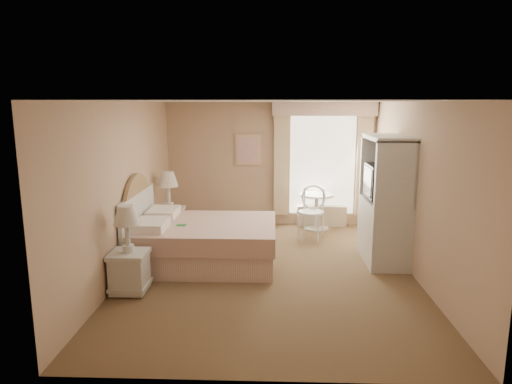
{
  "coord_description": "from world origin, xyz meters",
  "views": [
    {
      "loc": [
        0.04,
        -6.47,
        2.47
      ],
      "look_at": [
        -0.21,
        0.3,
        1.15
      ],
      "focal_mm": 32.0,
      "sensor_mm": 36.0,
      "label": 1
    }
  ],
  "objects_px": {
    "round_table": "(316,206)",
    "bed": "(198,240)",
    "nightstand_near": "(129,261)",
    "nightstand_far": "(169,215)",
    "armoire": "(385,210)",
    "cafe_chair": "(312,208)"
  },
  "relations": [
    {
      "from": "round_table",
      "to": "bed",
      "type": "bearing_deg",
      "value": -134.84
    },
    {
      "from": "nightstand_near",
      "to": "nightstand_far",
      "type": "height_order",
      "value": "nightstand_far"
    },
    {
      "from": "nightstand_far",
      "to": "armoire",
      "type": "distance_m",
      "value": 3.8
    },
    {
      "from": "bed",
      "to": "round_table",
      "type": "distance_m",
      "value": 2.89
    },
    {
      "from": "round_table",
      "to": "armoire",
      "type": "bearing_deg",
      "value": -64.14
    },
    {
      "from": "nightstand_far",
      "to": "cafe_chair",
      "type": "xyz_separation_m",
      "value": [
        2.62,
        0.27,
        0.09
      ]
    },
    {
      "from": "nightstand_near",
      "to": "round_table",
      "type": "distance_m",
      "value": 4.25
    },
    {
      "from": "cafe_chair",
      "to": "bed",
      "type": "bearing_deg",
      "value": -122.4
    },
    {
      "from": "bed",
      "to": "round_table",
      "type": "relative_size",
      "value": 3.06
    },
    {
      "from": "nightstand_near",
      "to": "round_table",
      "type": "bearing_deg",
      "value": 49.44
    },
    {
      "from": "round_table",
      "to": "armoire",
      "type": "height_order",
      "value": "armoire"
    },
    {
      "from": "nightstand_far",
      "to": "armoire",
      "type": "bearing_deg",
      "value": -15.13
    },
    {
      "from": "nightstand_far",
      "to": "armoire",
      "type": "relative_size",
      "value": 0.63
    },
    {
      "from": "nightstand_near",
      "to": "nightstand_far",
      "type": "relative_size",
      "value": 0.93
    },
    {
      "from": "round_table",
      "to": "cafe_chair",
      "type": "relative_size",
      "value": 0.73
    },
    {
      "from": "nightstand_near",
      "to": "cafe_chair",
      "type": "xyz_separation_m",
      "value": [
        2.62,
        2.64,
        0.13
      ]
    },
    {
      "from": "bed",
      "to": "nightstand_near",
      "type": "relative_size",
      "value": 1.88
    },
    {
      "from": "bed",
      "to": "cafe_chair",
      "type": "height_order",
      "value": "bed"
    },
    {
      "from": "bed",
      "to": "nightstand_near",
      "type": "xyz_separation_m",
      "value": [
        -0.72,
        -1.18,
        0.07
      ]
    },
    {
      "from": "nightstand_near",
      "to": "armoire",
      "type": "height_order",
      "value": "armoire"
    },
    {
      "from": "round_table",
      "to": "cafe_chair",
      "type": "height_order",
      "value": "cafe_chair"
    },
    {
      "from": "cafe_chair",
      "to": "armoire",
      "type": "bearing_deg",
      "value": -30.63
    }
  ]
}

